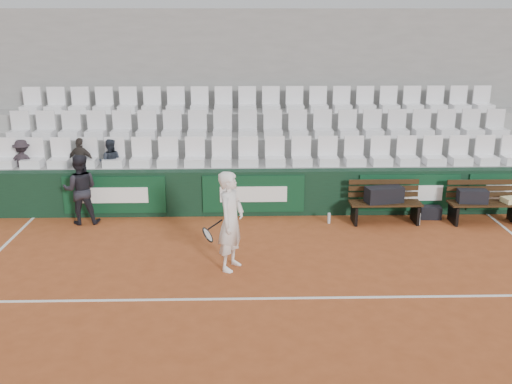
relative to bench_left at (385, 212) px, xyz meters
name	(u,v)px	position (x,y,z in m)	size (l,w,h in m)	color
ground	(271,299)	(-2.58, -3.38, -0.23)	(80.00, 80.00, 0.00)	#A64E25
court_baseline	(271,298)	(-2.58, -3.38, -0.22)	(18.00, 0.06, 0.01)	white
back_barrier	(265,192)	(-2.51, 0.61, 0.28)	(18.00, 0.34, 1.00)	#10301D
grandstand_tier_front	(261,184)	(-2.58, 1.24, 0.28)	(18.00, 0.95, 1.00)	#969593
grandstand_tier_mid	(260,165)	(-2.58, 2.19, 0.50)	(18.00, 0.95, 1.45)	gray
grandstand_tier_back	(259,147)	(-2.58, 3.14, 0.72)	(18.00, 0.95, 1.90)	#979794
grandstand_rear_wall	(258,96)	(-2.58, 3.77, 1.98)	(18.00, 0.30, 4.40)	gray
seat_row_front	(262,152)	(-2.58, 1.07, 1.09)	(11.90, 0.44, 0.63)	white
seat_row_mid	(260,124)	(-2.58, 2.02, 1.54)	(11.90, 0.44, 0.63)	silver
seat_row_back	(259,99)	(-2.58, 2.97, 1.99)	(11.90, 0.44, 0.63)	silver
bench_left	(385,212)	(0.00, 0.00, 0.00)	(1.50, 0.56, 0.45)	#362110
bench_right	(484,213)	(2.09, -0.07, 0.00)	(1.50, 0.56, 0.45)	#34200F
sports_bag_left	(384,195)	(-0.04, 0.01, 0.39)	(0.78, 0.33, 0.33)	black
sports_bag_right	(472,196)	(1.81, -0.06, 0.36)	(0.60, 0.28, 0.28)	black
towel	(512,200)	(2.66, -0.07, 0.28)	(0.40, 0.29, 0.11)	#D4CB89
sports_bag_ground	(430,212)	(1.05, 0.23, -0.09)	(0.44, 0.27, 0.27)	black
water_bottle_near	(329,218)	(-1.19, -0.02, -0.11)	(0.06, 0.06, 0.23)	silver
water_bottle_far	(419,219)	(0.68, -0.17, -0.09)	(0.07, 0.07, 0.26)	#B2C3CA
tennis_player	(231,221)	(-3.22, -2.23, 0.64)	(0.81, 0.75, 1.74)	white
ball_kid	(80,189)	(-6.40, 0.13, 0.52)	(0.72, 0.56, 1.49)	black
spectator_a	(21,143)	(-7.91, 1.12, 1.30)	(0.68, 0.39, 1.05)	#271F25
spectator_b	(80,142)	(-6.62, 1.12, 1.32)	(0.64, 0.26, 1.09)	#2E2824
spectator_c	(109,143)	(-5.97, 1.12, 1.30)	(0.51, 0.40, 1.05)	#202631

